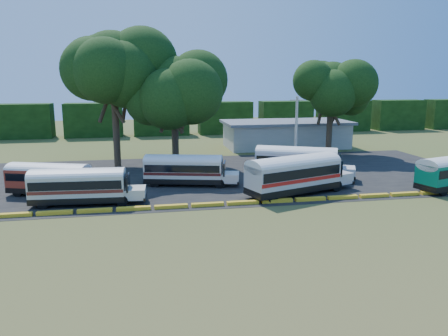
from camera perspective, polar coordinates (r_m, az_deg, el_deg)
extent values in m
plane|color=#3A531B|center=(35.13, -4.36, -5.62)|extent=(160.00, 160.00, 0.00)
cube|color=black|center=(46.76, -4.79, -1.22)|extent=(64.00, 24.00, 0.02)
cube|color=#F1A61C|center=(37.20, -25.79, -5.56)|extent=(2.70, 0.45, 0.30)
cube|color=#F1A61C|center=(36.52, -21.22, -5.48)|extent=(2.70, 0.45, 0.30)
cube|color=#F1A61C|center=(36.07, -16.52, -5.37)|extent=(2.70, 0.45, 0.30)
cube|color=#F1A61C|center=(35.87, -11.73, -5.22)|extent=(2.70, 0.45, 0.30)
cube|color=#F1A61C|center=(35.92, -6.93, -5.03)|extent=(2.70, 0.45, 0.30)
cube|color=#F1A61C|center=(36.22, -2.17, -4.81)|extent=(2.70, 0.45, 0.30)
cube|color=#F1A61C|center=(36.77, 2.47, -4.56)|extent=(2.70, 0.45, 0.30)
cube|color=#F1A61C|center=(37.54, 6.95, -4.29)|extent=(2.70, 0.45, 0.30)
cube|color=#F1A61C|center=(38.54, 11.21, -4.01)|extent=(2.70, 0.45, 0.30)
cube|color=#F1A61C|center=(39.73, 15.24, -3.72)|extent=(2.70, 0.45, 0.30)
cube|color=#F1A61C|center=(41.11, 19.01, -3.44)|extent=(2.70, 0.45, 0.30)
cube|color=#F1A61C|center=(42.66, 22.52, -3.16)|extent=(2.70, 0.45, 0.30)
cube|color=#F1A61C|center=(44.36, 25.78, -2.90)|extent=(2.70, 0.45, 0.30)
cube|color=#BAB3AA|center=(67.49, 8.07, 4.25)|extent=(18.00, 8.00, 3.60)
cube|color=#5B5E63|center=(67.26, 8.12, 5.94)|extent=(19.00, 9.00, 0.40)
cube|color=black|center=(84.19, -24.81, 5.58)|extent=(10.00, 4.00, 6.00)
cube|color=black|center=(82.12, -16.63, 6.04)|extent=(10.00, 4.00, 6.00)
cube|color=black|center=(81.77, -8.20, 6.38)|extent=(10.00, 4.00, 6.00)
cube|color=black|center=(83.17, 0.14, 6.59)|extent=(10.00, 4.00, 6.00)
cube|color=black|center=(86.23, 8.05, 6.66)|extent=(10.00, 4.00, 6.00)
cube|color=black|center=(90.78, 15.29, 6.61)|extent=(10.00, 4.00, 6.00)
cube|color=black|center=(96.63, 21.75, 6.48)|extent=(10.00, 4.00, 6.00)
cylinder|color=black|center=(40.15, -18.16, -3.31)|extent=(0.92, 0.52, 0.89)
cylinder|color=black|center=(41.80, -17.03, -2.65)|extent=(0.92, 0.52, 0.89)
cylinder|color=black|center=(43.13, -25.38, -2.85)|extent=(0.92, 0.52, 0.89)
cylinder|color=black|center=(44.67, -24.05, -2.26)|extent=(0.92, 0.52, 0.89)
cube|color=black|center=(42.54, -21.80, -2.55)|extent=(7.60, 4.45, 0.49)
cube|color=#9A3121|center=(42.31, -21.91, -1.17)|extent=(7.60, 4.45, 1.62)
cube|color=black|center=(42.27, -21.93, -0.92)|extent=(7.34, 4.40, 0.68)
ellipsoid|color=silver|center=(42.15, -21.99, -0.10)|extent=(7.60, 4.45, 1.00)
cube|color=#9A3121|center=(40.47, -16.37, -2.50)|extent=(2.14, 2.36, 0.84)
cube|color=black|center=(40.51, -17.16, -1.27)|extent=(0.79, 1.97, 1.22)
cube|color=black|center=(40.25, -15.36, -3.04)|extent=(0.85, 2.11, 0.27)
cube|color=black|center=(44.45, -25.81, -2.42)|extent=(0.85, 2.11, 0.27)
cylinder|color=black|center=(37.03, -13.16, -4.24)|extent=(0.95, 0.32, 0.93)
cylinder|color=black|center=(38.94, -12.86, -3.43)|extent=(0.95, 0.32, 0.93)
cylinder|color=black|center=(38.26, -22.65, -4.33)|extent=(0.95, 0.32, 0.93)
cylinder|color=black|center=(40.11, -21.91, -3.56)|extent=(0.95, 0.32, 0.93)
cube|color=black|center=(38.51, -18.40, -3.70)|extent=(7.77, 2.82, 0.51)
cube|color=beige|center=(38.25, -18.51, -2.11)|extent=(7.77, 2.82, 1.70)
cube|color=black|center=(38.20, -18.53, -1.81)|extent=(7.47, 2.86, 0.72)
cube|color=maroon|center=(38.33, -18.48, -2.60)|extent=(7.70, 2.86, 0.28)
ellipsoid|color=silver|center=(38.06, -18.59, -0.86)|extent=(7.77, 2.82, 1.05)
cube|color=beige|center=(37.78, -11.49, -3.18)|extent=(1.81, 2.15, 0.88)
cube|color=black|center=(37.61, -12.43, -1.86)|extent=(0.28, 2.15, 1.28)
cube|color=black|center=(37.82, -10.27, -3.70)|extent=(0.32, 2.29, 0.28)
cube|color=black|center=(39.47, -23.78, -3.88)|extent=(0.32, 2.29, 0.28)
cylinder|color=black|center=(41.97, -0.61, -2.05)|extent=(0.96, 0.48, 0.92)
cylinder|color=black|center=(43.88, -0.42, -1.43)|extent=(0.96, 0.48, 0.92)
cylinder|color=black|center=(42.88, -8.99, -1.89)|extent=(0.96, 0.48, 0.92)
cylinder|color=black|center=(44.75, -8.44, -1.30)|extent=(0.96, 0.48, 0.92)
cube|color=black|center=(43.30, -5.26, -1.48)|extent=(7.89, 4.10, 0.51)
cube|color=silver|center=(43.06, -5.29, -0.06)|extent=(7.89, 4.10, 1.69)
cube|color=black|center=(43.02, -5.29, 0.20)|extent=(7.61, 4.08, 0.71)
cube|color=#501714|center=(43.13, -5.28, -0.50)|extent=(7.82, 4.12, 0.28)
ellipsoid|color=silver|center=(42.90, -5.31, 1.04)|extent=(7.89, 4.10, 1.04)
cube|color=silver|center=(42.77, 0.84, -1.21)|extent=(2.11, 2.37, 0.87)
cube|color=black|center=(42.61, 0.07, -0.02)|extent=(0.66, 2.09, 1.26)
cube|color=black|center=(42.83, 1.89, -1.71)|extent=(0.72, 2.23, 0.28)
cube|color=black|center=(44.04, -10.06, -1.51)|extent=(0.72, 2.23, 0.28)
cylinder|color=black|center=(42.03, 14.48, -2.29)|extent=(1.13, 0.65, 1.09)
cylinder|color=black|center=(43.66, 12.35, -1.67)|extent=(1.13, 0.65, 1.09)
cylinder|color=black|center=(37.33, 6.36, -3.74)|extent=(1.13, 0.65, 1.09)
cylinder|color=black|center=(39.15, 4.33, -2.97)|extent=(1.13, 0.65, 1.09)
cube|color=black|center=(40.05, 9.00, -2.50)|extent=(9.30, 5.54, 0.60)
cube|color=beige|center=(39.76, 9.06, -0.70)|extent=(9.30, 5.54, 1.99)
cube|color=black|center=(39.71, 9.07, -0.37)|extent=(8.99, 5.48, 0.83)
cube|color=red|center=(39.85, 9.04, -1.26)|extent=(9.23, 5.55, 0.33)
ellipsoid|color=silver|center=(39.56, 9.10, 0.70)|extent=(9.30, 5.54, 1.22)
cube|color=beige|center=(43.55, 14.57, -1.15)|extent=(2.64, 2.91, 1.03)
cube|color=black|center=(42.86, 13.99, 0.13)|extent=(0.99, 2.41, 1.49)
cube|color=black|center=(44.29, 15.39, -1.56)|extent=(1.07, 2.57, 0.33)
cube|color=black|center=(37.53, 3.76, -3.52)|extent=(1.07, 2.57, 0.33)
cylinder|color=black|center=(45.58, 14.20, -1.24)|extent=(1.04, 0.69, 1.02)
cylinder|color=black|center=(47.71, 14.21, -0.67)|extent=(1.04, 0.69, 1.02)
cylinder|color=black|center=(46.06, 5.57, -0.79)|extent=(1.04, 0.69, 1.02)
cylinder|color=black|center=(48.17, 5.96, -0.25)|extent=(1.04, 0.69, 1.02)
cube|color=black|center=(46.76, 9.35, -0.52)|extent=(8.64, 5.82, 0.56)
cube|color=silver|center=(46.52, 9.40, 0.94)|extent=(8.64, 5.82, 1.86)
cube|color=black|center=(46.48, 9.41, 1.21)|extent=(8.36, 5.74, 0.78)
cube|color=#0E1A8E|center=(46.59, 9.38, 0.49)|extent=(8.58, 5.82, 0.31)
ellipsoid|color=silver|center=(46.36, 9.44, 2.07)|extent=(8.64, 5.82, 1.14)
cube|color=silver|center=(46.57, 15.61, -0.46)|extent=(2.60, 2.80, 0.97)
cube|color=black|center=(46.36, 14.88, 0.78)|extent=(1.12, 2.19, 1.40)
cube|color=black|center=(46.69, 16.64, -1.00)|extent=(1.22, 2.34, 0.31)
cube|color=black|center=(47.28, 4.37, -0.38)|extent=(1.22, 2.34, 0.31)
cylinder|color=black|center=(43.91, 26.74, -2.66)|extent=(1.02, 0.54, 0.99)
cylinder|color=black|center=(45.15, 24.61, -2.10)|extent=(1.02, 0.54, 0.99)
cube|color=black|center=(43.63, 24.75, -2.50)|extent=(0.84, 2.37, 0.30)
cylinder|color=#372D1B|center=(53.38, -13.89, 4.51)|extent=(0.80, 0.80, 8.13)
cylinder|color=#372D1B|center=(53.46, -12.73, 8.33)|extent=(1.41, 2.89, 4.62)
cylinder|color=#372D1B|center=(53.97, -15.10, 8.24)|extent=(2.21, 2.52, 4.62)
cylinder|color=#372D1B|center=(51.81, -14.41, 8.15)|extent=(2.95, 0.94, 4.62)
ellipsoid|color=black|center=(53.01, -14.31, 12.85)|extent=(10.73, 10.73, 7.87)
cylinder|color=#372D1B|center=(51.87, -6.38, 3.61)|extent=(0.80, 0.80, 6.38)
cylinder|color=#372D1B|center=(52.11, -5.14, 6.70)|extent=(1.23, 2.38, 3.68)
cylinder|color=#372D1B|center=(52.33, -7.61, 6.67)|extent=(1.86, 2.10, 3.68)
cylinder|color=#372D1B|center=(50.27, -6.59, 6.49)|extent=(2.42, 0.85, 3.68)
ellipsoid|color=black|center=(51.37, -6.54, 10.47)|extent=(9.58, 9.58, 7.03)
cylinder|color=#372D1B|center=(62.22, 13.58, 4.71)|extent=(0.80, 0.80, 6.39)
cylinder|color=#372D1B|center=(62.87, 14.56, 7.24)|extent=(1.23, 2.39, 3.68)
cylinder|color=#372D1B|center=(62.32, 12.54, 7.30)|extent=(1.87, 2.10, 3.68)
cylinder|color=#372D1B|center=(60.70, 14.00, 7.12)|extent=(2.42, 0.85, 3.68)
ellipsoid|color=black|center=(61.80, 13.86, 10.42)|extent=(8.70, 8.70, 6.38)
cylinder|color=gray|center=(49.86, 9.39, 4.39)|extent=(0.30, 0.30, 8.43)
cube|color=gray|center=(49.53, 9.53, 8.74)|extent=(1.60, 0.12, 0.12)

